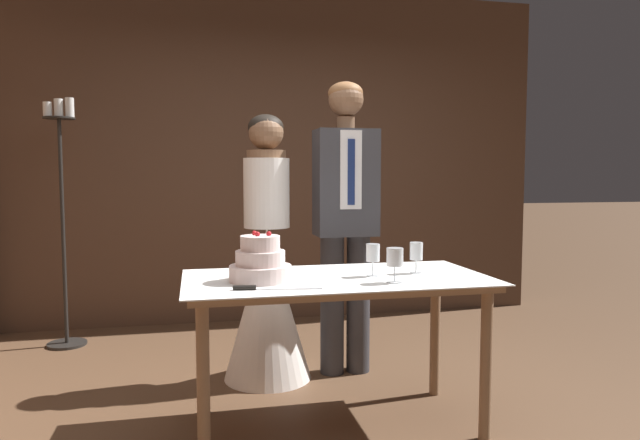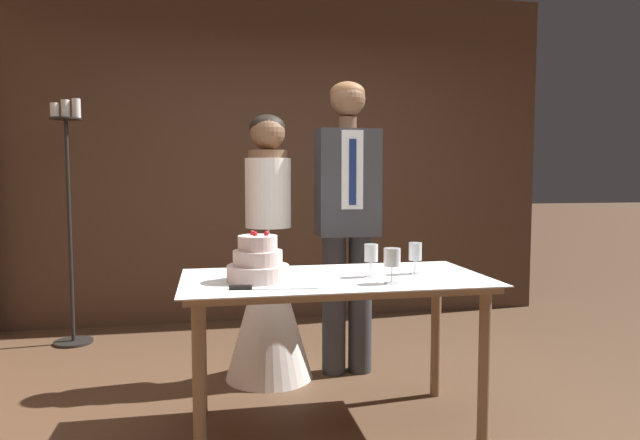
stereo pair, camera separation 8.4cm
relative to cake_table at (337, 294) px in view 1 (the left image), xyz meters
The scene contains 11 objects.
ground_plane 0.68m from the cake_table, 80.29° to the right, with size 40.00×40.00×0.00m, color brown.
wall_back 2.39m from the cake_table, 89.86° to the left, with size 4.79×0.12×2.85m, color #513828.
cake_table is the anchor object (origin of this frame).
tiered_cake 0.42m from the cake_table, behind, with size 0.29×0.29×0.24m.
cake_knife 0.48m from the cake_table, 149.82° to the right, with size 0.39×0.07×0.02m.
wine_glass_near 0.46m from the cake_table, ahead, with size 0.07×0.07×0.16m.
wine_glass_middle 0.27m from the cake_table, ahead, with size 0.07×0.07×0.16m.
wine_glass_far 0.37m from the cake_table, 42.67° to the right, with size 0.08×0.08×0.16m.
bride 0.81m from the cake_table, 108.00° to the left, with size 0.54×0.54×1.63m.
groom 0.88m from the cake_table, 71.99° to the left, with size 0.38×0.25×1.84m.
candle_stand 2.41m from the cake_table, 132.62° to the left, with size 0.28×0.28×1.82m.
Camera 1 is at (-0.68, -2.66, 1.27)m, focal length 32.00 mm.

